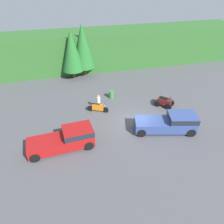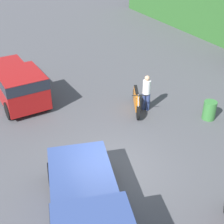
# 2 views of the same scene
# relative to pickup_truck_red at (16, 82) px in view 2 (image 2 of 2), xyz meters

# --- Properties ---
(ground_plane) EXTENTS (80.00, 80.00, 0.00)m
(ground_plane) POSITION_rel_pickup_truck_red_xyz_m (7.00, 1.75, -0.94)
(ground_plane) COLOR #4C4C51
(pickup_truck_red) EXTENTS (5.61, 2.41, 1.77)m
(pickup_truck_red) POSITION_rel_pickup_truck_red_xyz_m (0.00, 0.00, 0.00)
(pickup_truck_red) COLOR maroon
(pickup_truck_red) RESTS_ON ground_plane
(dirt_bike) EXTENTS (2.15, 1.14, 1.20)m
(dirt_bike) POSITION_rel_pickup_truck_red_xyz_m (3.64, 4.78, -0.44)
(dirt_bike) COLOR black
(dirt_bike) RESTS_ON ground_plane
(rider_person) EXTENTS (0.52, 0.52, 1.77)m
(rider_person) POSITION_rel_pickup_truck_red_xyz_m (3.82, 5.19, 0.02)
(rider_person) COLOR navy
(rider_person) RESTS_ON ground_plane
(steel_barrel) EXTENTS (0.58, 0.58, 0.88)m
(steel_barrel) POSITION_rel_pickup_truck_red_xyz_m (5.79, 7.34, -0.50)
(steel_barrel) COLOR #387A38
(steel_barrel) RESTS_ON ground_plane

